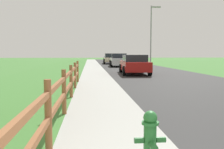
% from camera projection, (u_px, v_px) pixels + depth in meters
% --- Properties ---
extents(ground_plane, '(120.00, 120.00, 0.00)m').
position_uv_depth(ground_plane, '(102.00, 67.00, 26.61)').
color(ground_plane, '#437D36').
extents(road_asphalt, '(7.00, 66.00, 0.01)m').
position_uv_depth(road_asphalt, '(130.00, 66.00, 28.92)').
color(road_asphalt, '#2E2E2E').
rests_on(road_asphalt, ground).
extents(curb_concrete, '(6.00, 66.00, 0.01)m').
position_uv_depth(curb_concrete, '(76.00, 66.00, 28.32)').
color(curb_concrete, '#A9AAA4').
rests_on(curb_concrete, ground).
extents(grass_verge, '(5.00, 66.00, 0.00)m').
position_uv_depth(grass_verge, '(63.00, 66.00, 28.18)').
color(grass_verge, '#437D36').
rests_on(grass_verge, ground).
extents(fire_hydrant, '(0.42, 0.36, 0.75)m').
position_uv_depth(fire_hydrant, '(150.00, 138.00, 3.21)').
color(fire_hydrant, '#287233').
rests_on(fire_hydrant, ground).
extents(rail_fence, '(0.11, 11.62, 1.12)m').
position_uv_depth(rail_fence, '(68.00, 83.00, 7.10)').
color(rail_fence, '#925A36').
rests_on(rail_fence, ground).
extents(parked_suv_red, '(2.14, 4.76, 1.42)m').
position_uv_depth(parked_suv_red, '(134.00, 64.00, 17.72)').
color(parked_suv_red, maroon).
rests_on(parked_suv_red, ground).
extents(parked_car_silver, '(2.19, 4.65, 1.51)m').
position_uv_depth(parked_car_silver, '(119.00, 60.00, 28.09)').
color(parked_car_silver, '#B7BABF').
rests_on(parked_car_silver, ground).
extents(parked_car_beige, '(2.14, 4.83, 1.52)m').
position_uv_depth(parked_car_beige, '(110.00, 59.00, 35.58)').
color(parked_car_beige, '#C6B793').
rests_on(parked_car_beige, ground).
extents(parked_car_blue, '(2.11, 4.35, 1.47)m').
position_uv_depth(parked_car_blue, '(110.00, 58.00, 43.28)').
color(parked_car_blue, navy).
rests_on(parked_car_blue, ground).
extents(street_lamp, '(1.17, 0.20, 7.00)m').
position_uv_depth(street_lamp, '(152.00, 31.00, 27.91)').
color(street_lamp, gray).
rests_on(street_lamp, ground).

